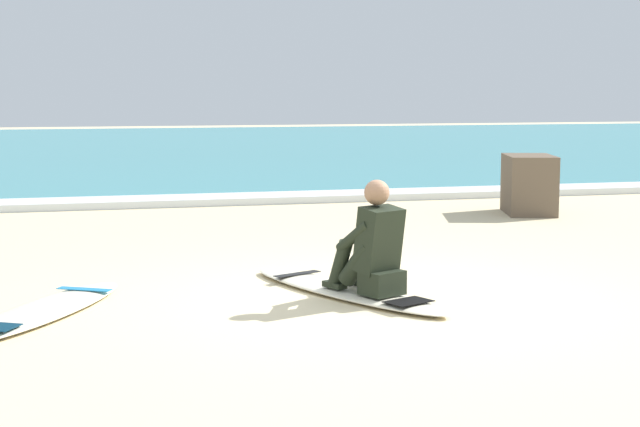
# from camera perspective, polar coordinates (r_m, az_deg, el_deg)

# --- Properties ---
(ground_plane) EXTENTS (80.00, 80.00, 0.00)m
(ground_plane) POSITION_cam_1_polar(r_m,az_deg,el_deg) (8.21, 3.14, -5.04)
(ground_plane) COLOR beige
(sea) EXTENTS (80.00, 28.00, 0.10)m
(sea) POSITION_cam_1_polar(r_m,az_deg,el_deg) (28.75, -9.66, 3.79)
(sea) COLOR teal
(sea) RESTS_ON ground
(breaking_foam) EXTENTS (80.00, 0.90, 0.11)m
(breaking_foam) POSITION_cam_1_polar(r_m,az_deg,el_deg) (15.18, -5.19, 0.85)
(breaking_foam) COLOR white
(breaking_foam) RESTS_ON ground
(surfboard_main) EXTENTS (1.47, 2.48, 0.08)m
(surfboard_main) POSITION_cam_1_polar(r_m,az_deg,el_deg) (8.38, 1.51, -4.52)
(surfboard_main) COLOR #EFE5C6
(surfboard_main) RESTS_ON ground
(surfer_seated) EXTENTS (0.60, 0.77, 0.95)m
(surfer_seated) POSITION_cam_1_polar(r_m,az_deg,el_deg) (8.05, 3.09, -2.13)
(surfer_seated) COLOR black
(surfer_seated) RESTS_ON surfboard_main
(surfboard_spare_near) EXTENTS (1.56, 2.21, 0.08)m
(surfboard_spare_near) POSITION_cam_1_polar(r_m,az_deg,el_deg) (7.95, -15.86, -5.46)
(surfboard_spare_near) COLOR #EFE5C6
(surfboard_spare_near) RESTS_ON ground
(shoreline_rock) EXTENTS (0.91, 1.16, 0.83)m
(shoreline_rock) POSITION_cam_1_polar(r_m,az_deg,el_deg) (14.07, 12.18, 1.68)
(shoreline_rock) COLOR brown
(shoreline_rock) RESTS_ON ground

